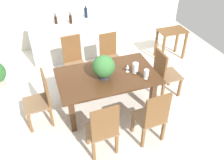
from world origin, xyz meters
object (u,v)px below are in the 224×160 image
Objects in this scene: chair_near_left at (103,129)px; crystal_vase_center_near at (146,73)px; chair_head_end at (42,97)px; wine_bottle_clear at (56,20)px; chair_near_right at (153,116)px; wine_bottle_amber at (86,13)px; flower_centerpiece at (104,67)px; chair_far_right at (110,53)px; wine_glass at (128,67)px; chair_far_left at (74,58)px; wine_bottle_tall at (71,19)px; dining_table at (107,80)px; crystal_vase_left at (135,67)px; chair_foot_end at (164,72)px; kitchen_counter at (63,41)px; side_table at (171,38)px.

chair_near_left is 1.26m from crystal_vase_center_near.
wine_bottle_clear is (0.61, 2.00, 0.52)m from chair_head_end.
wine_bottle_amber is at bearing -89.61° from chair_near_right.
wine_bottle_amber is (0.25, 2.20, 0.14)m from flower_centerpiece.
chair_near_right is at bearing 177.45° from chair_near_left.
flower_centerpiece reaches higher than chair_far_right.
wine_glass is at bearing -92.41° from chair_near_right.
wine_glass is (0.79, -1.05, 0.28)m from chair_far_left.
wine_bottle_tall is at bearing 107.96° from wine_glass.
wine_bottle_amber reaches higher than chair_head_end.
chair_near_left is (-0.80, 0.00, 0.00)m from chair_near_right.
dining_table is 9.04× the size of crystal_vase_left.
chair_foot_end is 2.43m from wine_bottle_amber.
flower_centerpiece is (0.33, -1.09, 0.39)m from chair_far_left.
chair_head_end is at bearing 169.52° from crystal_vase_center_near.
wine_glass is (-0.22, 0.30, -0.00)m from crystal_vase_center_near.
crystal_vase_left is at bearing -66.22° from kitchen_counter.
dining_table is 1.17m from chair_foot_end.
wine_glass is (0.38, -0.02, 0.22)m from dining_table.
dining_table is 4.17× the size of flower_centerpiece.
dining_table is 2.13m from kitchen_counter.
chair_foot_end reaches higher than kitchen_counter.
chair_near_right reaches higher than chair_foot_end.
side_table is at bearing -25.53° from wine_bottle_amber.
chair_far_left is 5.82× the size of crystal_vase_center_near.
dining_table is 2.13m from wine_bottle_clear.
chair_near_right is 5.18× the size of crystal_vase_left.
chair_far_right is at bearing -54.25° from wine_bottle_tall.
chair_foot_end is 1.54m from side_table.
chair_foot_end reaches higher than crystal_vase_center_near.
dining_table is 0.35m from flower_centerpiece.
flower_centerpiece is 2.73× the size of wine_glass.
chair_near_left is at bearing -100.15° from wine_bottle_amber.
flower_centerpiece is at bearing -79.98° from kitchen_counter.
wine_bottle_tall reaches higher than chair_near_right.
flower_centerpiece reaches higher than crystal_vase_center_near.
chair_far_right is (-0.01, 2.06, -0.02)m from chair_near_right.
flower_centerpiece reaches higher than chair_foot_end.
crystal_vase_left is (0.11, -1.12, 0.31)m from chair_far_right.
crystal_vase_left is (0.10, 0.94, 0.30)m from chair_near_right.
wine_bottle_tall reaches higher than wine_glass.
flower_centerpiece is 0.47m from wine_glass.
flower_centerpiece is 2.22m from wine_bottle_amber.
wine_bottle_clear reaches higher than kitchen_counter.
chair_foot_end is 1.34× the size of side_table.
chair_far_right is at bearing 89.39° from wine_glass.
crystal_vase_left is at bearing -88.14° from chair_far_right.
wine_bottle_clear reaches higher than side_table.
chair_near_left is at bearing 32.88° from chair_head_end.
chair_far_left is 1.37m from wine_bottle_amber.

